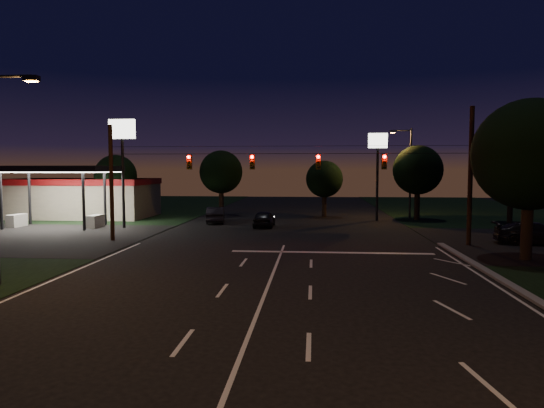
# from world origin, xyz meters

# --- Properties ---
(ground) EXTENTS (140.00, 140.00, 0.00)m
(ground) POSITION_xyz_m (0.00, 0.00, 0.00)
(ground) COLOR black
(ground) RESTS_ON ground
(cross_street_left) EXTENTS (20.00, 16.00, 0.02)m
(cross_street_left) POSITION_xyz_m (-20.00, 16.00, 0.00)
(cross_street_left) COLOR black
(cross_street_left) RESTS_ON ground
(center_line) EXTENTS (0.14, 40.00, 0.01)m
(center_line) POSITION_xyz_m (0.00, -6.00, 0.01)
(center_line) COLOR silver
(center_line) RESTS_ON ground
(stop_bar) EXTENTS (12.00, 0.50, 0.01)m
(stop_bar) POSITION_xyz_m (3.00, 11.50, 0.01)
(stop_bar) COLOR silver
(stop_bar) RESTS_ON ground
(utility_pole_right) EXTENTS (0.30, 0.30, 9.00)m
(utility_pole_right) POSITION_xyz_m (12.00, 15.00, 0.00)
(utility_pole_right) COLOR black
(utility_pole_right) RESTS_ON ground
(utility_pole_left) EXTENTS (0.28, 0.28, 8.00)m
(utility_pole_left) POSITION_xyz_m (-12.00, 15.00, 0.00)
(utility_pole_left) COLOR black
(utility_pole_left) RESTS_ON ground
(signal_span) EXTENTS (24.00, 0.40, 1.56)m
(signal_span) POSITION_xyz_m (-0.00, 14.96, 5.50)
(signal_span) COLOR black
(signal_span) RESTS_ON ground
(gas_station) EXTENTS (14.20, 16.10, 5.25)m
(gas_station) POSITION_xyz_m (-21.86, 30.39, 2.38)
(gas_station) COLOR gray
(gas_station) RESTS_ON ground
(pole_sign_left_near) EXTENTS (2.20, 0.30, 9.10)m
(pole_sign_left_near) POSITION_xyz_m (-14.00, 22.00, 6.98)
(pole_sign_left_near) COLOR black
(pole_sign_left_near) RESTS_ON ground
(pole_sign_right) EXTENTS (1.80, 0.30, 8.40)m
(pole_sign_right) POSITION_xyz_m (8.00, 30.00, 6.24)
(pole_sign_right) COLOR black
(pole_sign_right) RESTS_ON ground
(street_light_right_far) EXTENTS (2.20, 0.35, 9.00)m
(street_light_right_far) POSITION_xyz_m (11.24, 32.00, 5.24)
(street_light_right_far) COLOR black
(street_light_right_far) RESTS_ON ground
(tree_right_near) EXTENTS (6.00, 6.00, 8.76)m
(tree_right_near) POSITION_xyz_m (13.53, 10.17, 5.68)
(tree_right_near) COLOR black
(tree_right_near) RESTS_ON ground
(tree_far_a) EXTENTS (4.20, 4.20, 6.42)m
(tree_far_a) POSITION_xyz_m (-17.98, 30.12, 4.26)
(tree_far_a) COLOR black
(tree_far_a) RESTS_ON ground
(tree_far_b) EXTENTS (4.60, 4.60, 6.98)m
(tree_far_b) POSITION_xyz_m (-7.98, 34.13, 4.61)
(tree_far_b) COLOR black
(tree_far_b) RESTS_ON ground
(tree_far_c) EXTENTS (3.80, 3.80, 5.86)m
(tree_far_c) POSITION_xyz_m (3.02, 33.10, 3.90)
(tree_far_c) COLOR black
(tree_far_c) RESTS_ON ground
(tree_far_d) EXTENTS (4.80, 4.80, 7.30)m
(tree_far_d) POSITION_xyz_m (12.02, 31.13, 4.83)
(tree_far_d) COLOR black
(tree_far_d) RESTS_ON ground
(tree_far_e) EXTENTS (4.00, 4.00, 6.18)m
(tree_far_e) POSITION_xyz_m (20.02, 29.11, 4.11)
(tree_far_e) COLOR black
(tree_far_e) RESTS_ON ground
(car_oncoming_a) EXTENTS (1.72, 4.17, 1.41)m
(car_oncoming_a) POSITION_xyz_m (-2.34, 24.05, 0.71)
(car_oncoming_a) COLOR black
(car_oncoming_a) RESTS_ON ground
(car_oncoming_b) EXTENTS (2.21, 4.60, 1.46)m
(car_oncoming_b) POSITION_xyz_m (-7.17, 26.88, 0.73)
(car_oncoming_b) COLOR black
(car_oncoming_b) RESTS_ON ground
(car_cross) EXTENTS (5.43, 2.94, 1.49)m
(car_cross) POSITION_xyz_m (16.48, 15.66, 0.75)
(car_cross) COLOR black
(car_cross) RESTS_ON ground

